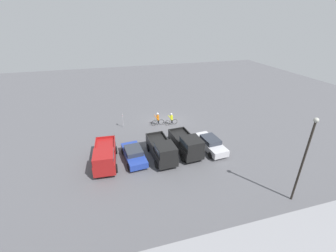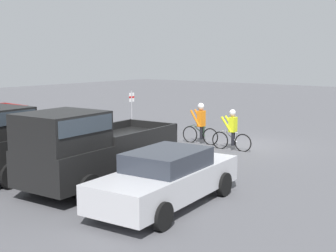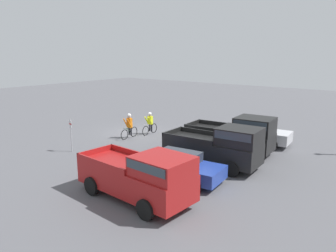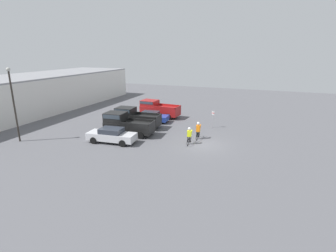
{
  "view_description": "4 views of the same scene",
  "coord_description": "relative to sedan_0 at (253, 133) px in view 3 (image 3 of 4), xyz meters",
  "views": [
    {
      "loc": [
        7.67,
        27.69,
        13.36
      ],
      "look_at": [
        0.88,
        3.89,
        1.2
      ],
      "focal_mm": 24.0,
      "sensor_mm": 36.0,
      "label": 1
    },
    {
      "loc": [
        -9.85,
        17.62,
        3.85
      ],
      "look_at": [
        0.88,
        3.89,
        1.2
      ],
      "focal_mm": 50.0,
      "sensor_mm": 36.0,
      "label": 2
    },
    {
      "loc": [
        17.87,
        16.97,
        6.03
      ],
      "look_at": [
        0.88,
        3.89,
        1.2
      ],
      "focal_mm": 35.0,
      "sensor_mm": 36.0,
      "label": 3
    },
    {
      "loc": [
        -23.39,
        -5.55,
        8.75
      ],
      "look_at": [
        0.88,
        3.89,
        1.2
      ],
      "focal_mm": 28.0,
      "sensor_mm": 36.0,
      "label": 4
    }
  ],
  "objects": [
    {
      "name": "fire_lane_sign",
      "position": [
        8.68,
        -8.17,
        0.52
      ],
      "size": [
        0.09,
        0.3,
        2.08
      ],
      "color": "#9E9EA3",
      "rests_on": "ground_plane"
    },
    {
      "name": "pickup_truck_0",
      "position": [
        2.76,
        0.1,
        0.45
      ],
      "size": [
        2.5,
        5.4,
        2.34
      ],
      "color": "black",
      "rests_on": "ground_plane"
    },
    {
      "name": "pickup_truck_1",
      "position": [
        5.58,
        0.45,
        0.43
      ],
      "size": [
        2.37,
        5.31,
        2.29
      ],
      "color": "black",
      "rests_on": "ground_plane"
    },
    {
      "name": "sedan_1",
      "position": [
        8.4,
        -0.28,
        -0.06
      ],
      "size": [
        2.28,
        4.68,
        1.34
      ],
      "color": "#233D9E",
      "rests_on": "ground_plane"
    },
    {
      "name": "ground_plane",
      "position": [
        2.66,
        -8.45,
        -0.74
      ],
      "size": [
        80.0,
        80.0,
        0.0
      ],
      "primitive_type": "plane",
      "color": "#56565B"
    },
    {
      "name": "sedan_0",
      "position": [
        0.0,
        0.0,
        0.0
      ],
      "size": [
        2.25,
        4.93,
        1.45
      ],
      "color": "silver",
      "rests_on": "ground_plane"
    },
    {
      "name": "cyclist_0",
      "position": [
        4.12,
        -7.62,
        0.2
      ],
      "size": [
        1.79,
        0.48,
        1.82
      ],
      "color": "black",
      "rests_on": "ground_plane"
    },
    {
      "name": "cyclist_1",
      "position": [
        2.31,
        -7.23,
        0.12
      ],
      "size": [
        1.78,
        0.48,
        1.7
      ],
      "color": "black",
      "rests_on": "ground_plane"
    },
    {
      "name": "pickup_truck_2",
      "position": [
        11.23,
        -0.04,
        0.4
      ],
      "size": [
        2.48,
        5.44,
        2.19
      ],
      "color": "maroon",
      "rests_on": "ground_plane"
    }
  ]
}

